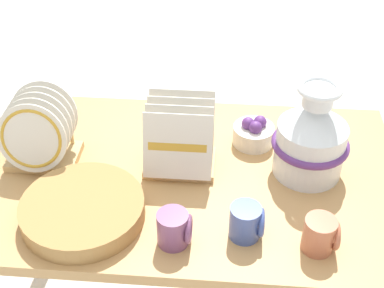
% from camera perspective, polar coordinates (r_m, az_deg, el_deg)
% --- Properties ---
extents(display_table, '(1.22, 0.76, 0.61)m').
position_cam_1_polar(display_table, '(1.61, 0.00, -5.16)').
color(display_table, tan).
rests_on(display_table, ground_plane).
extents(ceramic_vase, '(0.22, 0.22, 0.29)m').
position_cam_1_polar(ceramic_vase, '(1.53, 12.62, 0.69)').
color(ceramic_vase, silver).
rests_on(ceramic_vase, display_table).
extents(dish_rack_round_plates, '(0.20, 0.19, 0.22)m').
position_cam_1_polar(dish_rack_round_plates, '(1.61, -15.99, 0.82)').
color(dish_rack_round_plates, tan).
rests_on(dish_rack_round_plates, display_table).
extents(dish_rack_square_plates, '(0.20, 0.18, 0.21)m').
position_cam_1_polar(dish_rack_square_plates, '(1.54, -1.31, -0.12)').
color(dish_rack_square_plates, tan).
rests_on(dish_rack_square_plates, display_table).
extents(wicker_charger_stack, '(0.33, 0.33, 0.05)m').
position_cam_1_polar(wicker_charger_stack, '(1.44, -11.58, -6.90)').
color(wicker_charger_stack, '#AD7F47').
rests_on(wicker_charger_stack, display_table).
extents(mug_cobalt_glaze, '(0.09, 0.08, 0.09)m').
position_cam_1_polar(mug_cobalt_glaze, '(1.36, 5.88, -8.27)').
color(mug_cobalt_glaze, '#42569E').
rests_on(mug_cobalt_glaze, display_table).
extents(mug_terracotta_glaze, '(0.09, 0.08, 0.09)m').
position_cam_1_polar(mug_terracotta_glaze, '(1.36, 13.58, -9.38)').
color(mug_terracotta_glaze, '#B76647').
rests_on(mug_terracotta_glaze, display_table).
extents(mug_plum_glaze, '(0.09, 0.08, 0.09)m').
position_cam_1_polar(mug_plum_glaze, '(1.34, -1.86, -9.01)').
color(mug_plum_glaze, '#7A4770').
rests_on(mug_plum_glaze, display_table).
extents(fruit_bowl, '(0.13, 0.13, 0.09)m').
position_cam_1_polar(fruit_bowl, '(1.66, 6.58, 1.18)').
color(fruit_bowl, silver).
rests_on(fruit_bowl, display_table).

